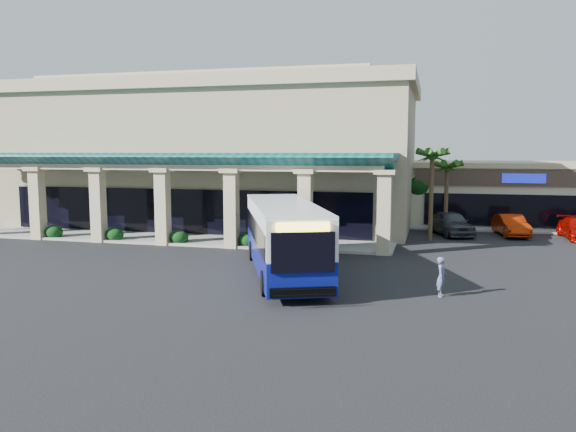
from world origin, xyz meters
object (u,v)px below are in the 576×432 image
(pedestrian, at_px, (442,277))
(car_white, at_px, (511,225))
(car_silver, at_px, (451,223))
(transit_bus, at_px, (284,239))

(pedestrian, bearing_deg, car_white, -5.31)
(car_silver, distance_m, car_white, 4.03)
(transit_bus, height_order, car_silver, transit_bus)
(transit_bus, bearing_deg, car_silver, 39.72)
(transit_bus, height_order, car_white, transit_bus)
(car_silver, xyz_separation_m, car_white, (3.97, 0.65, -0.11))
(pedestrian, xyz_separation_m, car_white, (4.82, 17.91, -0.07))
(transit_bus, relative_size, pedestrian, 7.51)
(pedestrian, height_order, car_silver, car_silver)
(transit_bus, relative_size, car_white, 2.71)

